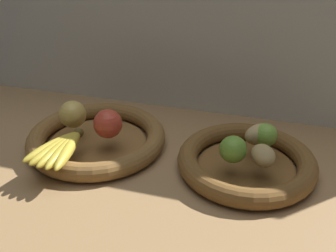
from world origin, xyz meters
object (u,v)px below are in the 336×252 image
at_px(potato_small, 263,155).
at_px(lime_near, 233,149).
at_px(fruit_bowl_left, 97,138).
at_px(apple_golden_left, 73,114).
at_px(fruit_bowl_right, 246,162).
at_px(apple_red_right, 107,124).
at_px(lime_far, 265,135).
at_px(banana_bunch_front, 60,148).
at_px(potato_back, 260,134).

distance_m(potato_small, lime_near, 0.06).
bearing_deg(fruit_bowl_left, apple_golden_left, 178.30).
height_order(fruit_bowl_right, apple_red_right, apple_red_right).
xyz_separation_m(fruit_bowl_left, lime_far, (0.41, 0.04, 0.05)).
bearing_deg(apple_red_right, banana_bunch_front, -127.21).
height_order(fruit_bowl_left, apple_golden_left, apple_golden_left).
bearing_deg(banana_bunch_front, lime_far, 20.45).
relative_size(apple_red_right, apple_golden_left, 1.02).
xyz_separation_m(fruit_bowl_left, lime_near, (0.35, -0.04, 0.05)).
relative_size(fruit_bowl_left, apple_golden_left, 5.09).
distance_m(banana_bunch_front, potato_back, 0.46).
distance_m(fruit_bowl_left, apple_red_right, 0.08).
bearing_deg(potato_small, fruit_bowl_left, 175.08).
relative_size(fruit_bowl_left, fruit_bowl_right, 1.09).
relative_size(apple_red_right, lime_near, 1.16).
distance_m(potato_small, potato_back, 0.08).
relative_size(fruit_bowl_right, lime_far, 5.71).
bearing_deg(fruit_bowl_left, banana_bunch_front, -103.92).
xyz_separation_m(fruit_bowl_left, fruit_bowl_right, (0.37, 0.00, 0.00)).
bearing_deg(potato_small, apple_golden_left, 175.49).
height_order(apple_red_right, apple_golden_left, apple_red_right).
distance_m(fruit_bowl_left, lime_far, 0.41).
distance_m(fruit_bowl_left, lime_near, 0.35).
bearing_deg(lime_far, lime_near, -125.84).
bearing_deg(apple_golden_left, potato_small, -4.51).
relative_size(potato_back, lime_near, 1.34).
distance_m(lime_near, lime_far, 0.11).
height_order(banana_bunch_front, lime_near, lime_near).
xyz_separation_m(banana_bunch_front, potato_small, (0.44, 0.08, 0.01)).
distance_m(banana_bunch_front, lime_far, 0.47).
bearing_deg(apple_red_right, fruit_bowl_left, 152.34).
distance_m(potato_back, lime_near, 0.10).
xyz_separation_m(fruit_bowl_right, potato_small, (0.04, -0.04, 0.05)).
xyz_separation_m(fruit_bowl_right, potato_back, (0.02, 0.05, 0.05)).
relative_size(potato_back, lime_far, 1.45).
distance_m(fruit_bowl_left, banana_bunch_front, 0.13).
bearing_deg(banana_bunch_front, apple_golden_left, 104.48).
xyz_separation_m(fruit_bowl_right, apple_red_right, (-0.33, -0.02, 0.06)).
distance_m(fruit_bowl_left, fruit_bowl_right, 0.37).
relative_size(banana_bunch_front, potato_back, 2.11).
height_order(fruit_bowl_right, banana_bunch_front, banana_bunch_front).
distance_m(apple_golden_left, lime_near, 0.41).
xyz_separation_m(potato_small, lime_near, (-0.06, -0.01, 0.01)).
relative_size(apple_golden_left, potato_back, 0.85).
xyz_separation_m(fruit_bowl_left, banana_bunch_front, (-0.03, -0.12, 0.04)).
height_order(lime_near, lime_far, lime_near).
bearing_deg(apple_golden_left, fruit_bowl_left, -1.70).
bearing_deg(potato_back, apple_golden_left, -174.17).
distance_m(apple_red_right, lime_near, 0.30).
relative_size(fruit_bowl_right, lime_near, 5.27).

